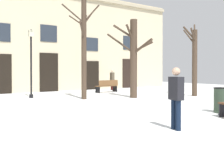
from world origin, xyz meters
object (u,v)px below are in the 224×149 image
object	(u,v)px
tree_foreground	(133,56)
streetlamp	(31,56)
person_near_bench	(176,95)
tree_center	(84,46)
tree_right_of_center	(194,59)
litter_bin	(220,100)
bench_far_corner	(107,86)
person_crossing_plaza	(112,79)

from	to	relation	value
tree_foreground	streetlamp	bearing A→B (deg)	146.25
person_near_bench	tree_center	bearing A→B (deg)	-2.47
tree_center	tree_right_of_center	bearing A→B (deg)	-19.88
tree_center	person_near_bench	distance (m)	8.17
streetlamp	litter_bin	world-z (taller)	streetlamp
bench_far_corner	person_crossing_plaza	world-z (taller)	person_crossing_plaza
litter_bin	person_near_bench	distance (m)	3.61
person_crossing_plaza	person_near_bench	world-z (taller)	person_near_bench
tree_center	person_crossing_plaza	distance (m)	6.84
tree_right_of_center	streetlamp	world-z (taller)	tree_right_of_center
tree_right_of_center	litter_bin	bearing A→B (deg)	-133.70
streetlamp	person_crossing_plaza	size ratio (longest dim) A/B	2.39
tree_center	tree_foreground	size ratio (longest dim) A/B	1.21
streetlamp	person_near_bench	xyz separation A→B (m)	(0.54, -9.95, -1.44)
streetlamp	litter_bin	xyz separation A→B (m)	(4.00, -8.97, -1.87)
tree_foreground	person_crossing_plaza	world-z (taller)	tree_foreground
tree_center	streetlamp	size ratio (longest dim) A/B	1.38
litter_bin	person_crossing_plaza	bearing A→B (deg)	74.95
person_crossing_plaza	person_near_bench	xyz separation A→B (m)	(-6.45, -12.15, 0.02)
person_crossing_plaza	tree_foreground	bearing A→B (deg)	-14.08
tree_center	bench_far_corner	distance (m)	5.01
tree_center	person_near_bench	size ratio (longest dim) A/B	3.25
tree_center	streetlamp	distance (m)	3.07
tree_right_of_center	person_crossing_plaza	world-z (taller)	tree_right_of_center
litter_bin	tree_right_of_center	bearing A→B (deg)	46.30
streetlamp	litter_bin	bearing A→B (deg)	-66.00
person_near_bench	bench_far_corner	bearing A→B (deg)	-16.10
tree_center	person_near_bench	xyz separation A→B (m)	(-1.57, -7.78, -1.94)
streetlamp	litter_bin	distance (m)	10.00
person_crossing_plaza	tree_center	bearing A→B (deg)	-39.15
tree_center	bench_far_corner	bearing A→B (deg)	39.80
tree_right_of_center	tree_center	xyz separation A→B (m)	(-6.23, 2.25, 0.63)
tree_right_of_center	tree_foreground	size ratio (longest dim) A/B	1.02
tree_right_of_center	person_crossing_plaza	bearing A→B (deg)	101.49
tree_foreground	litter_bin	xyz separation A→B (m)	(-0.72, -5.82, -1.84)
tree_foreground	litter_bin	world-z (taller)	tree_foreground
streetlamp	tree_right_of_center	bearing A→B (deg)	-27.92
tree_center	bench_far_corner	size ratio (longest dim) A/B	3.00
streetlamp	person_crossing_plaza	distance (m)	7.48
tree_right_of_center	bench_far_corner	xyz separation A→B (m)	(-2.84, 5.07, -1.77)
bench_far_corner	person_near_bench	size ratio (longest dim) A/B	1.08
tree_foreground	litter_bin	size ratio (longest dim) A/B	4.76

